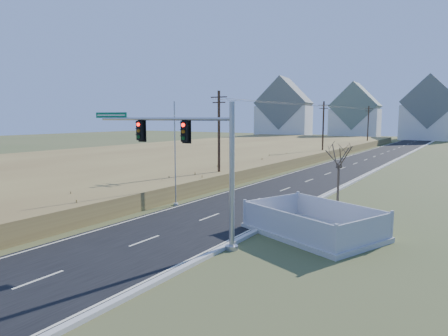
# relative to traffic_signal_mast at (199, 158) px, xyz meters

# --- Properties ---
(ground) EXTENTS (260.00, 260.00, 0.00)m
(ground) POSITION_rel_traffic_signal_mast_xyz_m (-2.63, 0.71, -4.45)
(ground) COLOR #445027
(ground) RESTS_ON ground
(road) EXTENTS (8.00, 180.00, 0.06)m
(road) POSITION_rel_traffic_signal_mast_xyz_m (-2.63, 50.71, -4.42)
(road) COLOR black
(road) RESTS_ON ground
(curb) EXTENTS (0.30, 180.00, 0.18)m
(curb) POSITION_rel_traffic_signal_mast_xyz_m (1.52, 50.71, -4.36)
(curb) COLOR #B2AFA8
(curb) RESTS_ON ground
(reed_marsh) EXTENTS (38.00, 110.00, 1.30)m
(reed_marsh) POSITION_rel_traffic_signal_mast_xyz_m (-26.63, 40.71, -3.80)
(reed_marsh) COLOR #9D8C47
(reed_marsh) RESTS_ON ground
(utility_pole_near) EXTENTS (1.80, 0.26, 9.00)m
(utility_pole_near) POSITION_rel_traffic_signal_mast_xyz_m (-9.13, 15.71, 0.24)
(utility_pole_near) COLOR #422D1E
(utility_pole_near) RESTS_ON ground
(utility_pole_mid) EXTENTS (1.80, 0.26, 9.00)m
(utility_pole_mid) POSITION_rel_traffic_signal_mast_xyz_m (-9.13, 45.71, 0.24)
(utility_pole_mid) COLOR #422D1E
(utility_pole_mid) RESTS_ON ground
(utility_pole_far) EXTENTS (1.80, 0.26, 9.00)m
(utility_pole_far) POSITION_rel_traffic_signal_mast_xyz_m (-9.13, 75.71, 0.24)
(utility_pole_far) COLOR #422D1E
(utility_pole_far) RESTS_ON ground
(condo_nw) EXTENTS (17.69, 13.38, 19.05)m
(condo_nw) POSITION_rel_traffic_signal_mast_xyz_m (-40.63, 100.71, 3.26)
(condo_nw) COLOR white
(condo_nw) RESTS_ON ground
(condo_nnw) EXTENTS (14.93, 11.17, 17.03)m
(condo_nnw) POSITION_rel_traffic_signal_mast_xyz_m (-20.63, 108.71, 2.49)
(condo_nnw) COLOR white
(condo_nnw) RESTS_ON ground
(condo_n) EXTENTS (15.27, 10.20, 18.54)m
(condo_n) POSITION_rel_traffic_signal_mast_xyz_m (-0.63, 112.71, 3.16)
(condo_n) COLOR white
(condo_n) RESTS_ON ground
(traffic_signal_mast) EXTENTS (9.09, 1.06, 7.25)m
(traffic_signal_mast) POSITION_rel_traffic_signal_mast_xyz_m (0.00, 0.00, 0.00)
(traffic_signal_mast) COLOR #9EA0A5
(traffic_signal_mast) RESTS_ON ground
(fence_enclosure) EXTENTS (8.23, 6.99, 1.60)m
(fence_enclosure) POSITION_rel_traffic_signal_mast_xyz_m (4.37, 4.77, -4.14)
(fence_enclosure) COLOR #B7B5AD
(fence_enclosure) RESTS_ON ground
(open_sign) EXTENTS (0.50, 0.16, 0.63)m
(open_sign) POSITION_rel_traffic_signal_mast_xyz_m (5.37, 2.71, -4.11)
(open_sign) COLOR white
(open_sign) RESTS_ON ground
(flagpole) EXTENTS (0.34, 0.34, 7.66)m
(flagpole) POSITION_rel_traffic_signal_mast_xyz_m (-6.93, 6.50, -1.39)
(flagpole) COLOR #B7B5AD
(flagpole) RESTS_ON ground
(bare_tree) EXTENTS (1.96, 1.96, 5.18)m
(bare_tree) POSITION_rel_traffic_signal_mast_xyz_m (4.37, 9.19, -0.27)
(bare_tree) COLOR #4C3F33
(bare_tree) RESTS_ON ground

